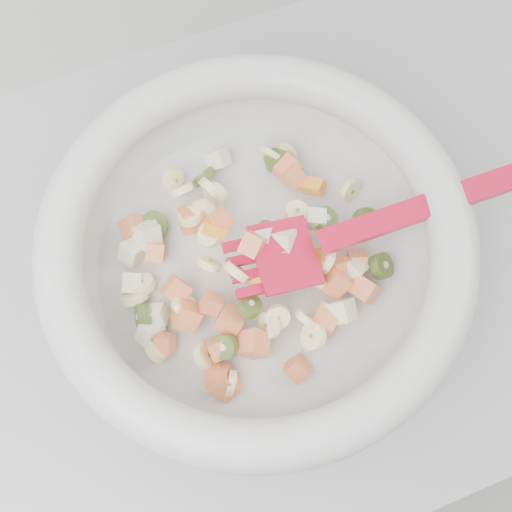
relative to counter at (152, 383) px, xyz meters
name	(u,v)px	position (x,y,z in m)	size (l,w,h in m)	color
counter	(152,383)	(0.00, 0.00, 0.00)	(2.00, 0.60, 0.90)	#9D9DA3
mixing_bowl	(256,251)	(0.18, -0.03, 0.51)	(0.48, 0.40, 0.12)	silver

